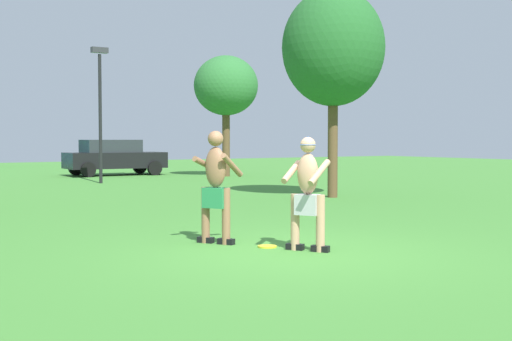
% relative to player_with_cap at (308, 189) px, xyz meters
% --- Properties ---
extents(ground_plane, '(80.00, 80.00, 0.00)m').
position_rel_player_with_cap_xyz_m(ground_plane, '(-0.27, 0.02, -0.90)').
color(ground_plane, '#428433').
extents(player_with_cap, '(0.74, 0.69, 1.66)m').
position_rel_player_with_cap_xyz_m(player_with_cap, '(0.00, 0.00, 0.00)').
color(player_with_cap, black).
rests_on(player_with_cap, ground_plane).
extents(player_in_green, '(0.79, 0.73, 1.75)m').
position_rel_player_with_cap_xyz_m(player_in_green, '(-0.77, 1.32, 0.03)').
color(player_in_green, black).
rests_on(player_in_green, ground_plane).
extents(frisbee, '(0.29, 0.29, 0.03)m').
position_rel_player_with_cap_xyz_m(frisbee, '(-0.31, 0.59, -0.89)').
color(frisbee, yellow).
rests_on(frisbee, ground_plane).
extents(car_black_far_end, '(4.35, 2.12, 1.58)m').
position_rel_player_with_cap_xyz_m(car_black_far_end, '(5.03, 20.96, -0.08)').
color(car_black_far_end, black).
rests_on(car_black_far_end, ground_plane).
extents(lamp_post, '(0.60, 0.24, 4.93)m').
position_rel_player_with_cap_xyz_m(lamp_post, '(2.66, 16.05, 2.18)').
color(lamp_post, black).
rests_on(lamp_post, ground_plane).
extents(tree_left_field, '(2.82, 2.82, 5.73)m').
position_rel_player_with_cap_xyz_m(tree_left_field, '(6.00, 6.83, 3.20)').
color(tree_left_field, brown).
rests_on(tree_left_field, ground_plane).
extents(tree_right_field, '(2.76, 2.76, 5.20)m').
position_rel_player_with_cap_xyz_m(tree_right_field, '(8.82, 17.57, 2.97)').
color(tree_right_field, brown).
rests_on(tree_right_field, ground_plane).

